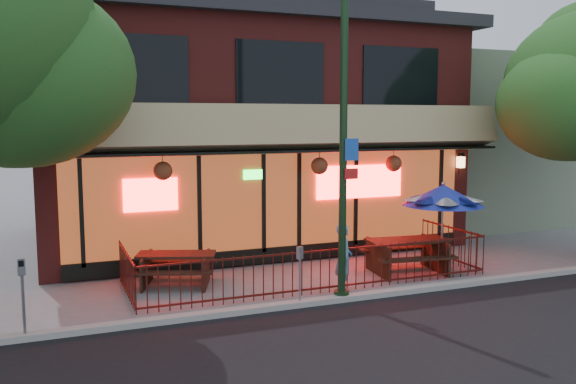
% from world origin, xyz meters
% --- Properties ---
extents(ground, '(80.00, 80.00, 0.00)m').
position_xyz_m(ground, '(0.00, 0.00, 0.00)').
color(ground, gray).
rests_on(ground, ground).
extents(curb, '(80.00, 0.25, 0.12)m').
position_xyz_m(curb, '(0.00, -0.50, 0.06)').
color(curb, '#999993').
rests_on(curb, ground).
extents(restaurant_building, '(12.96, 9.49, 8.05)m').
position_xyz_m(restaurant_building, '(0.00, 7.11, 4.13)').
color(restaurant_building, maroon).
rests_on(restaurant_building, ground).
extents(neighbor_building, '(6.00, 7.00, 6.00)m').
position_xyz_m(neighbor_building, '(9.00, 7.70, 3.00)').
color(neighbor_building, slate).
rests_on(neighbor_building, ground).
extents(patio_fence, '(8.44, 2.62, 1.00)m').
position_xyz_m(patio_fence, '(0.00, 0.50, 0.63)').
color(patio_fence, '#43120E').
rests_on(patio_fence, ground).
extents(street_light, '(0.43, 0.32, 7.00)m').
position_xyz_m(street_light, '(0.00, -0.40, 3.15)').
color(street_light, black).
rests_on(street_light, ground).
extents(picnic_table_left, '(2.12, 1.87, 0.76)m').
position_xyz_m(picnic_table_left, '(-3.03, 2.01, 0.50)').
color(picnic_table_left, black).
rests_on(picnic_table_left, ground).
extents(picnic_table_right, '(2.17, 1.76, 0.85)m').
position_xyz_m(picnic_table_right, '(2.54, 1.03, 0.56)').
color(picnic_table_right, black).
rests_on(picnic_table_right, ground).
extents(patio_umbrella, '(2.00, 2.00, 2.28)m').
position_xyz_m(patio_umbrella, '(3.38, 0.79, 1.95)').
color(patio_umbrella, gray).
rests_on(patio_umbrella, ground).
extents(pedestrian, '(0.55, 0.66, 1.53)m').
position_xyz_m(pedestrian, '(0.30, 0.10, 0.77)').
color(pedestrian, teal).
rests_on(pedestrian, ground).
extents(parking_meter_near, '(0.14, 0.13, 1.25)m').
position_xyz_m(parking_meter_near, '(-1.00, -0.48, 0.85)').
color(parking_meter_near, '#919398').
rests_on(parking_meter_near, ground).
extents(parking_meter_far, '(0.13, 0.12, 1.46)m').
position_xyz_m(parking_meter_far, '(-6.19, -0.48, 0.99)').
color(parking_meter_far, gray).
rests_on(parking_meter_far, ground).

